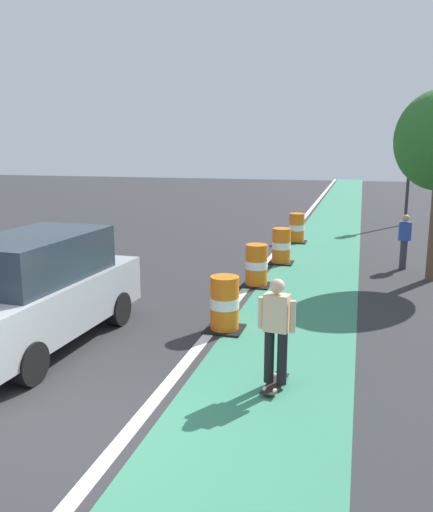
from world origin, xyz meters
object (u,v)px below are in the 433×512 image
at_px(parked_suv_nearest, 37,290).
at_px(pedestrian_crossing, 404,240).
at_px(skateboarder_on_lane, 276,330).
at_px(traffic_barrel_front, 225,304).
at_px(traffic_barrel_back, 281,246).
at_px(traffic_light_corner, 411,146).
at_px(traffic_barrel_mid, 256,266).
at_px(traffic_barrel_far, 297,228).

height_order(parked_suv_nearest, pedestrian_crossing, parked_suv_nearest).
bearing_deg(skateboarder_on_lane, traffic_barrel_front, 121.31).
xyz_separation_m(traffic_barrel_back, traffic_light_corner, (4.29, 9.54, 2.97)).
distance_m(traffic_barrel_back, pedestrian_crossing, 3.58).
bearing_deg(traffic_barrel_mid, parked_suv_nearest, -120.41).
bearing_deg(traffic_light_corner, parked_suv_nearest, -113.29).
relative_size(traffic_barrel_front, traffic_light_corner, 0.21).
relative_size(parked_suv_nearest, traffic_barrel_mid, 4.28).
relative_size(parked_suv_nearest, traffic_barrel_front, 4.28).
bearing_deg(pedestrian_crossing, skateboarder_on_lane, -105.35).
bearing_deg(traffic_barrel_far, traffic_barrel_mid, -92.22).
relative_size(parked_suv_nearest, traffic_light_corner, 0.91).
bearing_deg(traffic_barrel_front, traffic_barrel_back, 88.31).
relative_size(traffic_barrel_front, traffic_barrel_back, 1.00).
bearing_deg(pedestrian_crossing, traffic_barrel_mid, -141.63).
distance_m(skateboarder_on_lane, parked_suv_nearest, 4.44).
height_order(traffic_barrel_mid, traffic_barrel_back, same).
distance_m(traffic_barrel_front, pedestrian_crossing, 7.46).
bearing_deg(parked_suv_nearest, traffic_barrel_back, 67.84).
xyz_separation_m(parked_suv_nearest, traffic_light_corner, (7.51, 17.45, 2.47)).
relative_size(traffic_barrel_back, traffic_barrel_far, 1.00).
xyz_separation_m(traffic_barrel_back, traffic_barrel_far, (0.03, 3.71, 0.00)).
relative_size(traffic_barrel_back, traffic_light_corner, 0.21).
height_order(traffic_barrel_far, traffic_light_corner, traffic_light_corner).
relative_size(parked_suv_nearest, traffic_barrel_far, 4.28).
bearing_deg(pedestrian_crossing, parked_suv_nearest, -129.93).
height_order(traffic_barrel_mid, traffic_light_corner, traffic_light_corner).
bearing_deg(traffic_light_corner, traffic_barrel_back, -114.21).
height_order(traffic_barrel_front, traffic_barrel_far, same).
height_order(skateboarder_on_lane, traffic_barrel_back, skateboarder_on_lane).
relative_size(traffic_barrel_mid, traffic_barrel_far, 1.00).
height_order(traffic_barrel_front, traffic_barrel_mid, same).
bearing_deg(parked_suv_nearest, traffic_barrel_far, 74.38).
bearing_deg(skateboarder_on_lane, parked_suv_nearest, 172.43).
height_order(skateboarder_on_lane, traffic_barrel_mid, skateboarder_on_lane).
xyz_separation_m(traffic_barrel_front, traffic_barrel_back, (0.18, 6.26, 0.00)).
xyz_separation_m(skateboarder_on_lane, traffic_barrel_back, (-1.17, 8.49, -0.38)).
bearing_deg(traffic_barrel_far, traffic_barrel_front, -91.21).
height_order(parked_suv_nearest, traffic_barrel_far, parked_suv_nearest).
bearing_deg(parked_suv_nearest, traffic_barrel_front, 28.51).
distance_m(skateboarder_on_lane, traffic_barrel_front, 2.64).
xyz_separation_m(traffic_barrel_mid, pedestrian_crossing, (3.78, 3.00, 0.33)).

